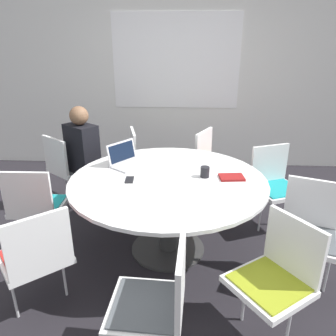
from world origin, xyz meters
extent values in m
plane|color=black|center=(0.00, 0.00, 0.00)|extent=(16.00, 16.00, 0.00)
cube|color=silver|center=(0.00, 2.30, 1.35)|extent=(8.00, 0.06, 2.70)
cube|color=white|center=(0.00, 2.27, 1.55)|extent=(1.80, 0.01, 1.30)
cylinder|color=#333333|center=(0.00, 0.00, 0.01)|extent=(0.69, 0.69, 0.02)
cylinder|color=#333333|center=(0.00, 0.00, 0.36)|extent=(0.16, 0.16, 0.68)
cylinder|color=white|center=(0.00, 0.00, 0.72)|extent=(1.72, 1.72, 0.03)
cube|color=white|center=(-1.17, 0.90, 0.44)|extent=(0.60, 0.60, 0.04)
cube|color=#4C5156|center=(-1.17, 0.90, 0.46)|extent=(0.53, 0.53, 0.01)
cube|color=white|center=(-1.29, 0.74, 0.66)|extent=(0.35, 0.28, 0.40)
cylinder|color=silver|center=(-1.31, 1.01, 0.21)|extent=(0.02, 0.02, 0.42)
cylinder|color=silver|center=(-1.03, 0.79, 0.21)|extent=(0.02, 0.02, 0.42)
cube|color=white|center=(-1.17, -0.02, 0.44)|extent=(0.45, 0.43, 0.04)
cube|color=teal|center=(-1.17, -0.02, 0.46)|extent=(0.39, 0.38, 0.01)
cube|color=white|center=(-1.17, -0.21, 0.66)|extent=(0.42, 0.04, 0.40)
cylinder|color=silver|center=(-1.35, -0.02, 0.21)|extent=(0.02, 0.02, 0.42)
cylinder|color=silver|center=(-0.99, -0.02, 0.21)|extent=(0.02, 0.02, 0.42)
cube|color=white|center=(-0.90, -0.76, 0.44)|extent=(0.61, 0.60, 0.04)
cube|color=red|center=(-0.90, -0.76, 0.46)|extent=(0.53, 0.53, 0.01)
cube|color=white|center=(-0.77, -0.90, 0.66)|extent=(0.34, 0.29, 0.40)
cylinder|color=silver|center=(-1.04, -0.87, 0.21)|extent=(0.02, 0.02, 0.42)
cylinder|color=silver|center=(-0.76, -0.64, 0.21)|extent=(0.02, 0.02, 0.42)
cube|color=white|center=(-0.07, -1.17, 0.44)|extent=(0.44, 0.46, 0.04)
cube|color=#4C5156|center=(-0.07, -1.17, 0.46)|extent=(0.39, 0.41, 0.01)
cube|color=white|center=(0.13, -1.18, 0.66)|extent=(0.05, 0.42, 0.40)
cylinder|color=silver|center=(-0.06, -0.99, 0.21)|extent=(0.02, 0.02, 0.42)
cube|color=white|center=(0.67, -0.96, 0.44)|extent=(0.60, 0.60, 0.04)
cube|color=olive|center=(0.67, -0.96, 0.46)|extent=(0.52, 0.53, 0.01)
cube|color=white|center=(0.83, -0.85, 0.66)|extent=(0.26, 0.36, 0.40)
cylinder|color=silver|center=(0.78, -1.11, 0.21)|extent=(0.02, 0.02, 0.42)
cylinder|color=silver|center=(0.57, -0.81, 0.21)|extent=(0.02, 0.02, 0.42)
cube|color=white|center=(1.09, -0.43, 0.44)|extent=(0.56, 0.55, 0.04)
cube|color=#4C5156|center=(1.09, -0.43, 0.46)|extent=(0.50, 0.49, 0.01)
cube|color=white|center=(1.16, -0.25, 0.66)|extent=(0.40, 0.18, 0.40)
cylinder|color=silver|center=(1.26, -0.50, 0.21)|extent=(0.02, 0.02, 0.42)
cylinder|color=silver|center=(0.92, -0.36, 0.21)|extent=(0.02, 0.02, 0.42)
cube|color=white|center=(1.09, 0.43, 0.44)|extent=(0.56, 0.55, 0.04)
cube|color=teal|center=(1.09, 0.43, 0.46)|extent=(0.50, 0.49, 0.01)
cube|color=white|center=(1.02, 0.61, 0.66)|extent=(0.40, 0.18, 0.40)
cylinder|color=silver|center=(1.26, 0.49, 0.21)|extent=(0.02, 0.02, 0.42)
cylinder|color=silver|center=(0.93, 0.36, 0.21)|extent=(0.02, 0.02, 0.42)
cube|color=white|center=(0.54, 1.04, 0.44)|extent=(0.58, 0.58, 0.04)
cube|color=#E04C1E|center=(0.54, 1.04, 0.46)|extent=(0.51, 0.51, 0.01)
cube|color=white|center=(0.37, 1.13, 0.66)|extent=(0.22, 0.38, 0.40)
cylinder|color=silver|center=(0.63, 1.20, 0.21)|extent=(0.02, 0.02, 0.42)
cylinder|color=silver|center=(0.46, 0.88, 0.21)|extent=(0.02, 0.02, 0.42)
cube|color=white|center=(-0.28, 1.14, 0.44)|extent=(0.51, 0.53, 0.04)
cube|color=olive|center=(-0.28, 1.14, 0.46)|extent=(0.45, 0.46, 0.01)
cube|color=white|center=(-0.47, 1.09, 0.66)|extent=(0.13, 0.41, 0.40)
cylinder|color=silver|center=(-0.32, 1.32, 0.21)|extent=(0.02, 0.02, 0.42)
cylinder|color=silver|center=(-0.24, 0.97, 0.21)|extent=(0.02, 0.02, 0.42)
cylinder|color=black|center=(-0.99, 0.89, 0.23)|extent=(0.10, 0.10, 0.46)
cylinder|color=black|center=(-0.85, 0.78, 0.23)|extent=(0.10, 0.10, 0.46)
cube|color=black|center=(-0.98, 0.75, 0.73)|extent=(0.42, 0.39, 0.55)
sphere|color=brown|center=(-0.98, 0.75, 1.11)|extent=(0.20, 0.20, 0.20)
cube|color=silver|center=(-0.38, 0.29, 0.74)|extent=(0.39, 0.41, 0.02)
cube|color=silver|center=(-0.47, 0.36, 0.85)|extent=(0.24, 0.30, 0.20)
cube|color=black|center=(-0.46, 0.35, 0.85)|extent=(0.21, 0.26, 0.17)
cube|color=maroon|center=(0.55, 0.04, 0.74)|extent=(0.22, 0.17, 0.02)
cylinder|color=black|center=(0.32, 0.06, 0.78)|extent=(0.08, 0.08, 0.09)
cube|color=black|center=(-0.33, -0.05, 0.73)|extent=(0.08, 0.14, 0.01)
camera|label=1|loc=(0.13, -2.61, 1.88)|focal=35.00mm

